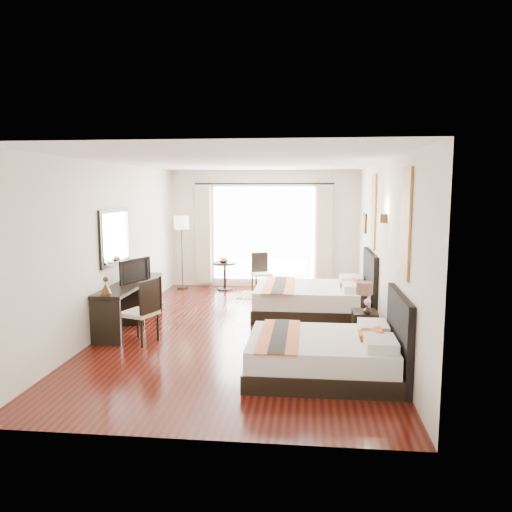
# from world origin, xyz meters

# --- Properties ---
(floor) EXTENTS (4.50, 7.50, 0.01)m
(floor) POSITION_xyz_m (0.00, 0.00, -0.01)
(floor) COLOR #340B09
(floor) RESTS_ON ground
(ceiling) EXTENTS (4.50, 7.50, 0.02)m
(ceiling) POSITION_xyz_m (0.00, 0.00, 2.79)
(ceiling) COLOR white
(ceiling) RESTS_ON wall_headboard
(wall_headboard) EXTENTS (0.01, 7.50, 2.80)m
(wall_headboard) POSITION_xyz_m (2.25, 0.00, 1.40)
(wall_headboard) COLOR silver
(wall_headboard) RESTS_ON floor
(wall_desk) EXTENTS (0.01, 7.50, 2.80)m
(wall_desk) POSITION_xyz_m (-2.25, 0.00, 1.40)
(wall_desk) COLOR silver
(wall_desk) RESTS_ON floor
(wall_window) EXTENTS (4.50, 0.01, 2.80)m
(wall_window) POSITION_xyz_m (0.00, 3.75, 1.40)
(wall_window) COLOR silver
(wall_window) RESTS_ON floor
(wall_entry) EXTENTS (4.50, 0.01, 2.80)m
(wall_entry) POSITION_xyz_m (0.00, -3.75, 1.40)
(wall_entry) COLOR silver
(wall_entry) RESTS_ON floor
(window_glass) EXTENTS (2.40, 0.02, 2.20)m
(window_glass) POSITION_xyz_m (0.00, 3.73, 1.30)
(window_glass) COLOR white
(window_glass) RESTS_ON wall_window
(sheer_curtain) EXTENTS (2.30, 0.02, 2.10)m
(sheer_curtain) POSITION_xyz_m (0.00, 3.67, 1.30)
(sheer_curtain) COLOR white
(sheer_curtain) RESTS_ON wall_window
(drape_left) EXTENTS (0.35, 0.14, 2.35)m
(drape_left) POSITION_xyz_m (-1.45, 3.63, 1.28)
(drape_left) COLOR beige
(drape_left) RESTS_ON floor
(drape_right) EXTENTS (0.35, 0.14, 2.35)m
(drape_right) POSITION_xyz_m (1.45, 3.63, 1.28)
(drape_right) COLOR beige
(drape_right) RESTS_ON floor
(art_panel_near) EXTENTS (0.03, 0.50, 1.35)m
(art_panel_near) POSITION_xyz_m (2.23, -1.96, 1.95)
(art_panel_near) COLOR #9B3816
(art_panel_near) RESTS_ON wall_headboard
(art_panel_far) EXTENTS (0.03, 0.50, 1.35)m
(art_panel_far) POSITION_xyz_m (2.23, 1.08, 1.95)
(art_panel_far) COLOR #9B3816
(art_panel_far) RESTS_ON wall_headboard
(wall_sconce) EXTENTS (0.10, 0.14, 0.14)m
(wall_sconce) POSITION_xyz_m (2.19, -0.35, 1.92)
(wall_sconce) COLOR #4D341B
(wall_sconce) RESTS_ON wall_headboard
(mirror_frame) EXTENTS (0.04, 1.25, 0.95)m
(mirror_frame) POSITION_xyz_m (-2.22, 0.04, 1.55)
(mirror_frame) COLOR black
(mirror_frame) RESTS_ON wall_desk
(mirror_glass) EXTENTS (0.01, 1.12, 0.82)m
(mirror_glass) POSITION_xyz_m (-2.19, 0.04, 1.55)
(mirror_glass) COLOR white
(mirror_glass) RESTS_ON mirror_frame
(bed_near) EXTENTS (1.94, 1.51, 1.09)m
(bed_near) POSITION_xyz_m (1.33, -1.96, 0.28)
(bed_near) COLOR black
(bed_near) RESTS_ON floor
(bed_far) EXTENTS (2.17, 1.69, 1.22)m
(bed_far) POSITION_xyz_m (1.22, 1.08, 0.32)
(bed_far) COLOR black
(bed_far) RESTS_ON floor
(nightstand) EXTENTS (0.38, 0.47, 0.45)m
(nightstand) POSITION_xyz_m (1.96, -0.35, 0.23)
(nightstand) COLOR black
(nightstand) RESTS_ON floor
(table_lamp) EXTENTS (0.26, 0.26, 0.41)m
(table_lamp) POSITION_xyz_m (1.95, -0.29, 0.78)
(table_lamp) COLOR black
(table_lamp) RESTS_ON nightstand
(vase) EXTENTS (0.17, 0.17, 0.14)m
(vase) POSITION_xyz_m (1.98, -0.54, 0.57)
(vase) COLOR black
(vase) RESTS_ON nightstand
(console_desk) EXTENTS (0.50, 2.20, 0.76)m
(console_desk) POSITION_xyz_m (-1.99, 0.04, 0.38)
(console_desk) COLOR black
(console_desk) RESTS_ON floor
(television) EXTENTS (0.38, 0.70, 0.42)m
(television) POSITION_xyz_m (-1.97, 0.12, 0.96)
(television) COLOR black
(television) RESTS_ON console_desk
(bronze_figurine) EXTENTS (0.19, 0.19, 0.25)m
(bronze_figurine) POSITION_xyz_m (-1.99, -0.96, 0.88)
(bronze_figurine) COLOR #4D341B
(bronze_figurine) RESTS_ON console_desk
(desk_chair) EXTENTS (0.60, 0.60, 1.00)m
(desk_chair) POSITION_xyz_m (-1.50, -0.87, 0.30)
(desk_chair) COLOR beige
(desk_chair) RESTS_ON floor
(floor_lamp) EXTENTS (0.35, 0.35, 1.73)m
(floor_lamp) POSITION_xyz_m (-1.91, 3.32, 1.46)
(floor_lamp) COLOR black
(floor_lamp) RESTS_ON floor
(side_table) EXTENTS (0.57, 0.57, 0.65)m
(side_table) POSITION_xyz_m (-0.88, 3.28, 0.33)
(side_table) COLOR black
(side_table) RESTS_ON floor
(fruit_bowl) EXTENTS (0.24, 0.24, 0.05)m
(fruit_bowl) POSITION_xyz_m (-0.89, 3.24, 0.68)
(fruit_bowl) COLOR #4D2F1B
(fruit_bowl) RESTS_ON side_table
(window_chair) EXTENTS (0.54, 0.54, 0.90)m
(window_chair) POSITION_xyz_m (0.00, 3.13, 0.27)
(window_chair) COLOR beige
(window_chair) RESTS_ON floor
(jute_rug) EXTENTS (1.31, 0.96, 0.01)m
(jute_rug) POSITION_xyz_m (0.15, 2.70, 0.01)
(jute_rug) COLOR tan
(jute_rug) RESTS_ON floor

